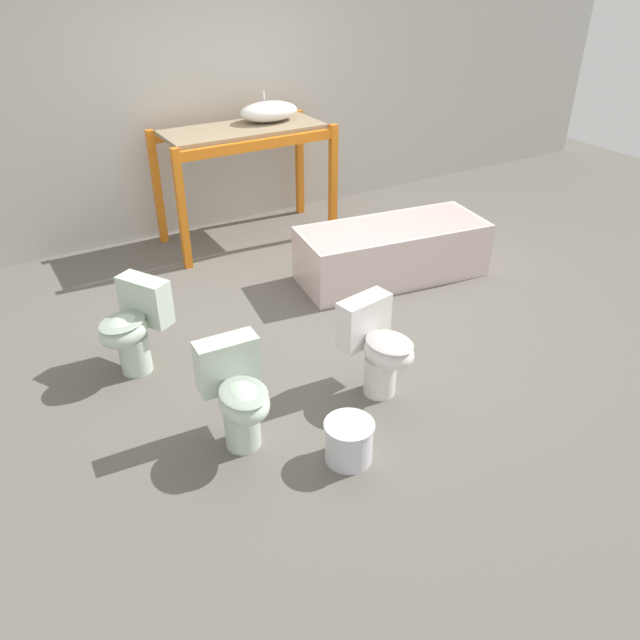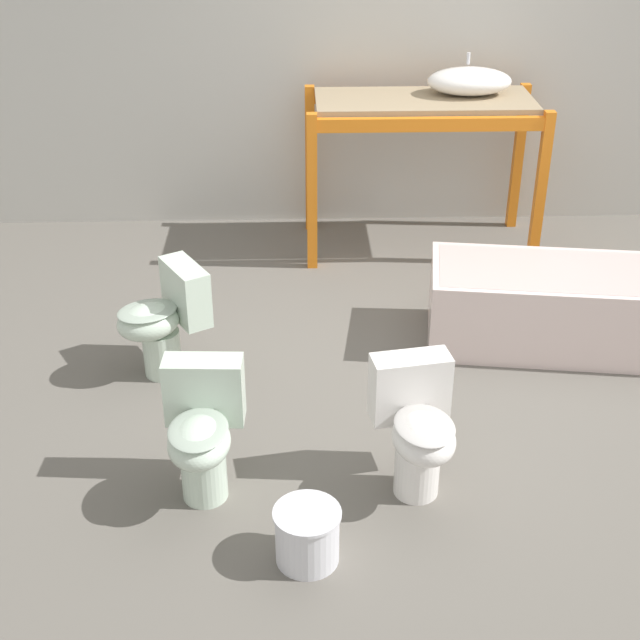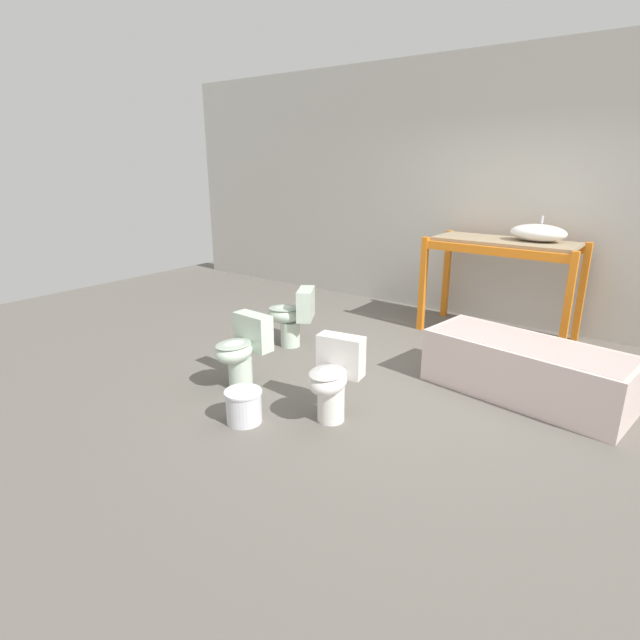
# 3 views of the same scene
# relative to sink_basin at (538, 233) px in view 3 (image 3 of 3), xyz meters

# --- Properties ---
(ground_plane) EXTENTS (12.00, 12.00, 0.00)m
(ground_plane) POSITION_rel_sink_basin_xyz_m (-0.39, -1.71, -1.21)
(ground_plane) COLOR #666059
(warehouse_wall_rear) EXTENTS (10.80, 0.08, 3.20)m
(warehouse_wall_rear) POSITION_rel_sink_basin_xyz_m (-0.39, 0.48, 0.39)
(warehouse_wall_rear) COLOR beige
(warehouse_wall_rear) RESTS_ON ground_plane
(shelving_rack) EXTENTS (1.66, 0.76, 1.12)m
(shelving_rack) POSITION_rel_sink_basin_xyz_m (-0.32, -0.08, -0.29)
(shelving_rack) COLOR orange
(shelving_rack) RESTS_ON ground_plane
(sink_basin) EXTENTS (0.59, 0.37, 0.27)m
(sink_basin) POSITION_rel_sink_basin_xyz_m (0.00, 0.00, 0.00)
(sink_basin) COLOR white
(sink_basin) RESTS_ON shelving_rack
(bathtub_main) EXTENTS (1.74, 0.89, 0.49)m
(bathtub_main) POSITION_rel_sink_basin_xyz_m (0.41, -1.54, -0.93)
(bathtub_main) COLOR silver
(bathtub_main) RESTS_ON ground_plane
(toilet_near) EXTENTS (0.41, 0.54, 0.65)m
(toilet_near) POSITION_rel_sink_basin_xyz_m (-0.68, -2.86, -0.86)
(toilet_near) COLOR white
(toilet_near) RESTS_ON ground_plane
(toilet_far) EXTENTS (0.59, 0.53, 0.65)m
(toilet_far) POSITION_rel_sink_basin_xyz_m (-1.98, -1.80, -0.86)
(toilet_far) COLOR silver
(toilet_far) RESTS_ON ground_plane
(toilet_extra) EXTENTS (0.38, 0.51, 0.65)m
(toilet_extra) POSITION_rel_sink_basin_xyz_m (-1.68, -2.86, -0.86)
(toilet_extra) COLOR silver
(toilet_extra) RESTS_ON ground_plane
(bucket_white) EXTENTS (0.30, 0.30, 0.26)m
(bucket_white) POSITION_rel_sink_basin_xyz_m (-1.20, -3.33, -1.07)
(bucket_white) COLOR silver
(bucket_white) RESTS_ON ground_plane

